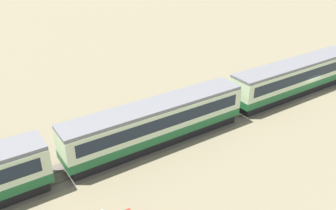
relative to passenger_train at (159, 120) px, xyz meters
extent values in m
plane|color=#7A7056|center=(20.39, -0.84, -2.26)|extent=(600.00, 600.00, 0.00)
cube|color=#1E6033|center=(18.85, 0.00, -0.96)|extent=(17.97, 3.05, 0.80)
cube|color=beige|center=(18.85, 0.00, 0.48)|extent=(17.97, 3.05, 2.08)
cube|color=#192330|center=(18.85, 0.00, 0.58)|extent=(16.53, 3.09, 1.16)
cube|color=slate|center=(18.85, 0.00, 1.67)|extent=(17.97, 2.87, 0.30)
cube|color=black|center=(18.85, 0.00, -1.80)|extent=(17.25, 2.63, 0.88)
cylinder|color=black|center=(24.78, -0.72, -1.81)|extent=(0.90, 0.18, 0.90)
cylinder|color=black|center=(24.78, 0.72, -1.81)|extent=(0.90, 0.18, 0.90)
cylinder|color=black|center=(12.92, -0.72, -1.81)|extent=(0.90, 0.18, 0.90)
cylinder|color=black|center=(12.92, 0.72, -1.81)|extent=(0.90, 0.18, 0.90)
cube|color=#1E6033|center=(-0.27, 0.00, -0.96)|extent=(17.97, 3.05, 0.80)
cube|color=beige|center=(-0.27, 0.00, 0.48)|extent=(17.97, 3.05, 2.08)
cube|color=#192330|center=(-0.27, 0.00, 0.58)|extent=(16.53, 3.09, 1.16)
cube|color=slate|center=(-0.27, 0.00, 1.67)|extent=(17.97, 2.87, 0.30)
cube|color=black|center=(-0.27, 0.00, -1.80)|extent=(17.25, 2.63, 0.88)
cylinder|color=black|center=(5.66, -0.72, -1.81)|extent=(0.90, 0.18, 0.90)
cylinder|color=black|center=(5.66, 0.72, -1.81)|extent=(0.90, 0.18, 0.90)
cylinder|color=black|center=(-6.20, -0.72, -1.81)|extent=(0.90, 0.18, 0.90)
cylinder|color=black|center=(-6.20, 0.72, -1.81)|extent=(0.90, 0.18, 0.90)
cylinder|color=black|center=(-13.46, -0.72, -1.81)|extent=(0.90, 0.18, 0.90)
cylinder|color=black|center=(-13.46, 0.72, -1.81)|extent=(0.90, 0.18, 0.90)
cube|color=#665B51|center=(3.78, 0.00, -2.26)|extent=(143.79, 3.60, 0.01)
cube|color=#4C4238|center=(3.78, -0.72, -2.24)|extent=(143.79, 0.12, 0.04)
cube|color=#4C4238|center=(3.78, 0.72, -2.24)|extent=(143.79, 0.12, 0.04)
camera|label=1|loc=(-14.96, -24.16, 16.34)|focal=38.00mm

